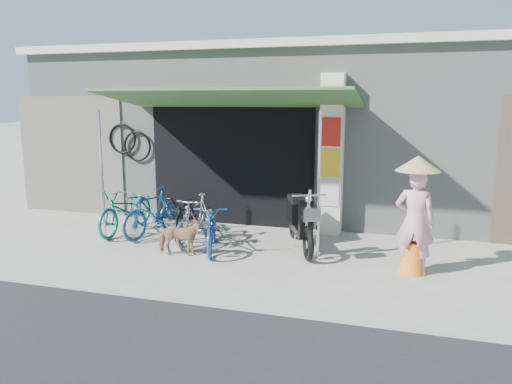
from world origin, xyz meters
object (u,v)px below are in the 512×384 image
(moped, at_px, (300,220))
(bike_teal, at_px, (126,209))
(bike_black, at_px, (185,215))
(bike_silver, at_px, (197,219))
(bike_navy, at_px, (212,226))
(bike_blue, at_px, (153,213))
(street_dog, at_px, (179,238))
(nun, at_px, (415,216))

(moped, bearing_deg, bike_teal, 156.34)
(bike_black, height_order, bike_silver, bike_silver)
(bike_teal, xyz_separation_m, moped, (3.41, -0.07, 0.04))
(bike_teal, distance_m, bike_navy, 2.09)
(bike_blue, xyz_separation_m, bike_black, (0.59, 0.13, -0.04))
(street_dog, xyz_separation_m, nun, (3.65, 0.23, 0.55))
(bike_silver, bearing_deg, bike_teal, 172.62)
(nun, bearing_deg, bike_silver, -1.38)
(bike_blue, bearing_deg, nun, 8.33)
(bike_teal, bearing_deg, moped, 1.08)
(bike_navy, bearing_deg, moped, 2.25)
(street_dog, height_order, moped, moped)
(bike_teal, bearing_deg, bike_navy, -14.36)
(bike_black, distance_m, street_dog, 1.17)
(bike_teal, relative_size, bike_blue, 1.15)
(bike_silver, xyz_separation_m, street_dog, (0.02, -0.75, -0.13))
(bike_teal, bearing_deg, bike_blue, -7.99)
(bike_black, xyz_separation_m, nun, (4.04, -0.86, 0.45))
(bike_teal, height_order, bike_navy, bike_teal)
(bike_black, bearing_deg, bike_silver, -55.16)
(bike_blue, height_order, bike_black, bike_blue)
(street_dog, bearing_deg, bike_blue, 32.44)
(bike_navy, bearing_deg, bike_teal, 144.99)
(bike_teal, height_order, nun, nun)
(bike_teal, xyz_separation_m, bike_blue, (0.64, -0.11, -0.00))
(bike_navy, height_order, street_dog, bike_navy)
(moped, bearing_deg, bike_navy, 178.15)
(bike_teal, relative_size, moped, 0.95)
(bike_black, bearing_deg, bike_blue, 179.50)
(bike_blue, height_order, bike_navy, bike_blue)
(moped, distance_m, nun, 2.04)
(bike_blue, distance_m, moped, 2.78)
(street_dog, bearing_deg, nun, -99.61)
(bike_black, distance_m, bike_navy, 1.00)
(bike_blue, relative_size, moped, 0.83)
(bike_teal, relative_size, bike_black, 1.10)
(bike_navy, distance_m, nun, 3.30)
(bike_blue, relative_size, street_dog, 2.04)
(street_dog, height_order, nun, nun)
(bike_blue, bearing_deg, bike_silver, 5.03)
(nun, bearing_deg, bike_blue, -2.26)
(street_dog, bearing_deg, bike_black, 6.76)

